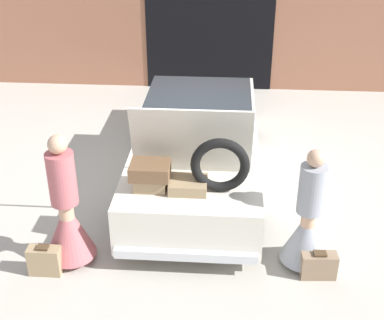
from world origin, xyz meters
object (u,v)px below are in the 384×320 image
person_left (67,218)px  suitcase_beside_left_person (45,260)px  car (198,142)px  suitcase_beside_right_person (318,265)px  person_right (308,225)px

person_left → suitcase_beside_left_person: person_left is taller
car → suitcase_beside_right_person: car is taller
person_right → suitcase_beside_right_person: person_right is taller
person_right → suitcase_beside_right_person: (0.14, -0.25, -0.40)m
person_left → suitcase_beside_left_person: 0.58m
person_left → suitcase_beside_right_person: bearing=73.4°
person_right → suitcase_beside_right_person: size_ratio=3.65×
person_left → suitcase_beside_right_person: person_left is taller
person_left → person_right: bearing=78.3°
suitcase_beside_left_person → suitcase_beside_right_person: bearing=2.9°
person_left → person_right: 2.95m
person_right → suitcase_beside_right_person: bearing=-149.4°
person_left → person_right: size_ratio=1.09×
car → suitcase_beside_left_person: (-1.72, -2.53, -0.42)m
suitcase_beside_left_person → suitcase_beside_right_person: suitcase_beside_left_person is taller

